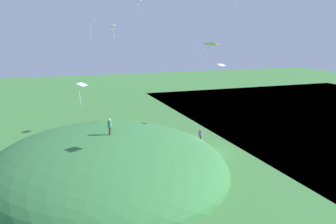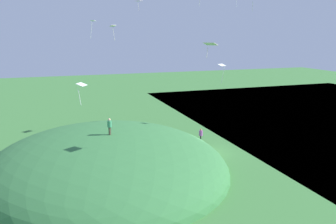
{
  "view_description": "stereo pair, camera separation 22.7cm",
  "coord_description": "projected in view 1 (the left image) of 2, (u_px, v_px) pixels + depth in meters",
  "views": [
    {
      "loc": [
        15.9,
        32.22,
        12.72
      ],
      "look_at": [
        4.92,
        0.95,
        5.17
      ],
      "focal_mm": 36.29,
      "sensor_mm": 36.0,
      "label": 1
    },
    {
      "loc": [
        15.68,
        32.29,
        12.72
      ],
      "look_at": [
        4.92,
        0.95,
        5.17
      ],
      "focal_mm": 36.29,
      "sensor_mm": 36.0,
      "label": 2
    }
  ],
  "objects": [
    {
      "name": "kite_7",
      "position": [
        113.0,
        27.0,
        38.96
      ],
      "size": [
        0.8,
        0.7,
        1.77
      ],
      "color": "#F5E4CF"
    },
    {
      "name": "kite_6",
      "position": [
        82.0,
        86.0,
        27.01
      ],
      "size": [
        0.98,
        1.07,
        1.76
      ],
      "color": "white"
    },
    {
      "name": "person_with_child",
      "position": [
        110.0,
        125.0,
        31.27
      ],
      "size": [
        0.57,
        0.57,
        1.56
      ],
      "rotation": [
        0.0,
        0.0,
        0.79
      ],
      "color": "#363527",
      "rests_on": "grass_hill"
    },
    {
      "name": "kite_4",
      "position": [
        211.0,
        44.0,
        26.66
      ],
      "size": [
        1.16,
        1.24,
        1.25
      ],
      "color": "white"
    },
    {
      "name": "person_walking_path",
      "position": [
        200.0,
        134.0,
        41.18
      ],
      "size": [
        0.6,
        0.6,
        1.63
      ],
      "rotation": [
        0.0,
        0.0,
        4.17
      ],
      "color": "black",
      "rests_on": "ground_plane"
    },
    {
      "name": "kite_9",
      "position": [
        138.0,
        1.0,
        38.72
      ],
      "size": [
        0.97,
        1.0,
        1.05
      ],
      "color": "white"
    },
    {
      "name": "kite_5",
      "position": [
        92.0,
        23.0,
        40.05
      ],
      "size": [
        0.77,
        0.74,
        2.11
      ],
      "color": "white"
    },
    {
      "name": "kite_1",
      "position": [
        222.0,
        66.0,
        36.63
      ],
      "size": [
        1.05,
        0.93,
        2.17
      ],
      "color": "white"
    },
    {
      "name": "grass_hill",
      "position": [
        108.0,
        168.0,
        33.07
      ],
      "size": [
        23.19,
        25.22,
        7.34
      ],
      "primitive_type": "ellipsoid",
      "color": "#34713A",
      "rests_on": "ground_plane"
    },
    {
      "name": "ground_plane",
      "position": [
        207.0,
        152.0,
        37.6
      ],
      "size": [
        160.0,
        160.0,
        0.0
      ],
      "primitive_type": "plane",
      "color": "#3A7336"
    }
  ]
}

